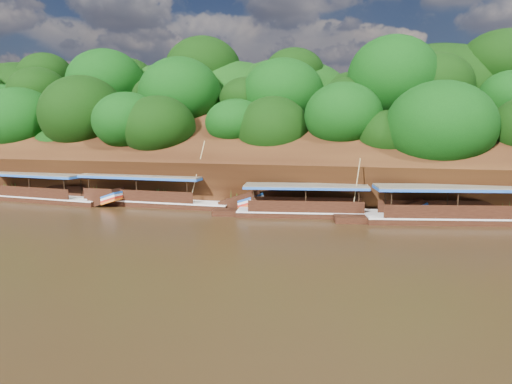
# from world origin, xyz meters

# --- Properties ---
(ground) EXTENTS (160.00, 160.00, 0.00)m
(ground) POSITION_xyz_m (0.00, 0.00, 0.00)
(ground) COLOR black
(ground) RESTS_ON ground
(riverbank) EXTENTS (120.00, 30.06, 19.40)m
(riverbank) POSITION_xyz_m (-0.01, 22.73, 1.89)
(riverbank) COLOR black
(riverbank) RESTS_ON ground
(boat_0) EXTENTS (16.10, 5.54, 6.50)m
(boat_0) POSITION_xyz_m (11.73, 7.94, 0.59)
(boat_0) COLOR black
(boat_0) RESTS_ON ground
(boat_1) EXTENTS (13.91, 4.36, 4.87)m
(boat_1) POSITION_xyz_m (1.27, 7.59, 0.54)
(boat_1) COLOR black
(boat_1) RESTS_ON ground
(boat_2) EXTENTS (16.60, 2.81, 5.99)m
(boat_2) POSITION_xyz_m (-12.63, 8.73, 0.59)
(boat_2) COLOR black
(boat_2) RESTS_ON ground
(boat_3) EXTENTS (14.24, 3.58, 2.99)m
(boat_3) POSITION_xyz_m (-23.02, 8.14, 0.57)
(boat_3) COLOR black
(boat_3) RESTS_ON ground
(reeds) EXTENTS (50.23, 2.10, 2.21)m
(reeds) POSITION_xyz_m (-3.67, 9.39, 0.91)
(reeds) COLOR #295816
(reeds) RESTS_ON ground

